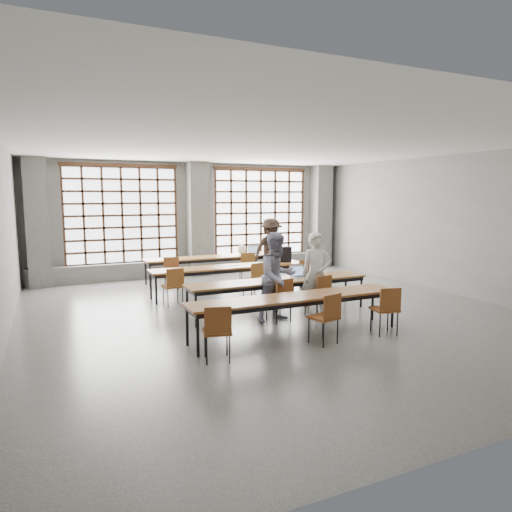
{
  "coord_description": "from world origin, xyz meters",
  "views": [
    {
      "loc": [
        -4.3,
        -8.41,
        2.49
      ],
      "look_at": [
        -0.24,
        0.4,
        1.19
      ],
      "focal_mm": 32.0,
      "sensor_mm": 36.0,
      "label": 1
    }
  ],
  "objects_px": {
    "desk_row_d": "(297,299)",
    "chair_back_right": "(273,262)",
    "chair_back_mid": "(247,264)",
    "chair_mid_centre": "(255,276)",
    "mouse": "(318,275)",
    "chair_front_right": "(320,291)",
    "phone": "(289,279)",
    "chair_near_right": "(387,306)",
    "student_male": "(316,274)",
    "green_box": "(275,277)",
    "desk_row_a": "(214,258)",
    "student_back": "(271,249)",
    "red_pouch": "(217,328)",
    "chair_mid_right": "(304,272)",
    "chair_front_left": "(281,296)",
    "chair_mid_left": "(174,283)",
    "chair_back_left": "(171,269)",
    "student_female": "(277,277)",
    "laptop_front": "(299,274)",
    "laptop_back": "(254,251)",
    "chair_near_mid": "(327,313)",
    "desk_row_c": "(279,282)",
    "plastic_bag": "(242,250)",
    "chair_near_left": "(217,327)",
    "desk_row_b": "(230,269)",
    "backpack": "(285,254)"
  },
  "relations": [
    {
      "from": "chair_front_right",
      "to": "student_back",
      "type": "bearing_deg",
      "value": 76.98
    },
    {
      "from": "chair_near_mid",
      "to": "chair_near_right",
      "type": "xyz_separation_m",
      "value": [
        1.27,
        -0.0,
        0.0
      ]
    },
    {
      "from": "red_pouch",
      "to": "student_male",
      "type": "bearing_deg",
      "value": 29.88
    },
    {
      "from": "chair_back_mid",
      "to": "chair_front_left",
      "type": "xyz_separation_m",
      "value": [
        -1.05,
        -4.05,
        0.0
      ]
    },
    {
      "from": "red_pouch",
      "to": "desk_row_d",
      "type": "bearing_deg",
      "value": 17.93
    },
    {
      "from": "desk_row_a",
      "to": "chair_mid_left",
      "type": "distance_m",
      "value": 3.14
    },
    {
      "from": "chair_mid_centre",
      "to": "chair_mid_left",
      "type": "bearing_deg",
      "value": -179.96
    },
    {
      "from": "desk_row_c",
      "to": "red_pouch",
      "type": "bearing_deg",
      "value": -135.93
    },
    {
      "from": "chair_mid_right",
      "to": "green_box",
      "type": "distance_m",
      "value": 2.15
    },
    {
      "from": "student_female",
      "to": "mouse",
      "type": "distance_m",
      "value": 1.35
    },
    {
      "from": "mouse",
      "to": "green_box",
      "type": "relative_size",
      "value": 0.39
    },
    {
      "from": "chair_back_left",
      "to": "chair_back_mid",
      "type": "bearing_deg",
      "value": 0.0
    },
    {
      "from": "chair_back_left",
      "to": "chair_back_right",
      "type": "xyz_separation_m",
      "value": [
        3.01,
        -0.0,
        0.0
      ]
    },
    {
      "from": "chair_back_mid",
      "to": "red_pouch",
      "type": "distance_m",
      "value": 6.22
    },
    {
      "from": "desk_row_b",
      "to": "chair_mid_centre",
      "type": "height_order",
      "value": "chair_mid_centre"
    },
    {
      "from": "chair_mid_left",
      "to": "chair_front_left",
      "type": "xyz_separation_m",
      "value": [
        1.58,
        -2.15,
        0.0
      ]
    },
    {
      "from": "green_box",
      "to": "chair_mid_centre",
      "type": "bearing_deg",
      "value": 82.47
    },
    {
      "from": "chair_front_right",
      "to": "phone",
      "type": "bearing_deg",
      "value": 129.59
    },
    {
      "from": "chair_front_right",
      "to": "phone",
      "type": "xyz_separation_m",
      "value": [
        -0.44,
        0.53,
        0.2
      ]
    },
    {
      "from": "chair_back_mid",
      "to": "green_box",
      "type": "xyz_separation_m",
      "value": [
        -0.81,
        -3.34,
        0.24
      ]
    },
    {
      "from": "chair_mid_right",
      "to": "mouse",
      "type": "height_order",
      "value": "chair_mid_right"
    },
    {
      "from": "laptop_back",
      "to": "chair_back_left",
      "type": "bearing_deg",
      "value": -165.09
    },
    {
      "from": "chair_front_right",
      "to": "backpack",
      "type": "height_order",
      "value": "backpack"
    },
    {
      "from": "mouse",
      "to": "desk_row_d",
      "type": "bearing_deg",
      "value": -132.81
    },
    {
      "from": "mouse",
      "to": "chair_mid_centre",
      "type": "bearing_deg",
      "value": 117.69
    },
    {
      "from": "chair_near_mid",
      "to": "chair_front_right",
      "type": "bearing_deg",
      "value": 61.05
    },
    {
      "from": "chair_back_mid",
      "to": "chair_mid_centre",
      "type": "bearing_deg",
      "value": -108.15
    },
    {
      "from": "desk_row_d",
      "to": "chair_back_right",
      "type": "relative_size",
      "value": 4.55
    },
    {
      "from": "chair_mid_centre",
      "to": "laptop_front",
      "type": "bearing_deg",
      "value": -74.03
    },
    {
      "from": "desk_row_a",
      "to": "student_male",
      "type": "height_order",
      "value": "student_male"
    },
    {
      "from": "plastic_bag",
      "to": "red_pouch",
      "type": "distance_m",
      "value": 6.89
    },
    {
      "from": "laptop_back",
      "to": "red_pouch",
      "type": "height_order",
      "value": "laptop_back"
    },
    {
      "from": "student_back",
      "to": "red_pouch",
      "type": "xyz_separation_m",
      "value": [
        -3.73,
        -5.63,
        -0.41
      ]
    },
    {
      "from": "chair_front_left",
      "to": "mouse",
      "type": "bearing_deg",
      "value": 26.17
    },
    {
      "from": "desk_row_a",
      "to": "chair_back_right",
      "type": "relative_size",
      "value": 4.55
    },
    {
      "from": "student_male",
      "to": "green_box",
      "type": "relative_size",
      "value": 6.96
    },
    {
      "from": "chair_back_left",
      "to": "student_back",
      "type": "relative_size",
      "value": 0.48
    },
    {
      "from": "chair_near_right",
      "to": "student_male",
      "type": "distance_m",
      "value": 1.74
    },
    {
      "from": "desk_row_c",
      "to": "mouse",
      "type": "bearing_deg",
      "value": -1.21
    },
    {
      "from": "laptop_front",
      "to": "desk_row_d",
      "type": "bearing_deg",
      "value": -121.19
    },
    {
      "from": "desk_row_a",
      "to": "chair_mid_centre",
      "type": "bearing_deg",
      "value": -86.42
    },
    {
      "from": "chair_near_left",
      "to": "chair_near_right",
      "type": "xyz_separation_m",
      "value": [
        3.2,
        -0.0,
        0.0
      ]
    },
    {
      "from": "desk_row_b",
      "to": "chair_mid_right",
      "type": "height_order",
      "value": "chair_mid_right"
    },
    {
      "from": "chair_mid_centre",
      "to": "phone",
      "type": "bearing_deg",
      "value": -88.61
    },
    {
      "from": "laptop_back",
      "to": "green_box",
      "type": "relative_size",
      "value": 1.45
    },
    {
      "from": "chair_near_right",
      "to": "student_male",
      "type": "height_order",
      "value": "student_male"
    },
    {
      "from": "desk_row_d",
      "to": "chair_mid_right",
      "type": "height_order",
      "value": "chair_mid_right"
    },
    {
      "from": "chair_front_right",
      "to": "desk_row_a",
      "type": "bearing_deg",
      "value": 97.72
    },
    {
      "from": "chair_mid_centre",
      "to": "student_male",
      "type": "distance_m",
      "value": 2.1
    },
    {
      "from": "chair_mid_centre",
      "to": "mouse",
      "type": "bearing_deg",
      "value": -62.31
    }
  ]
}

